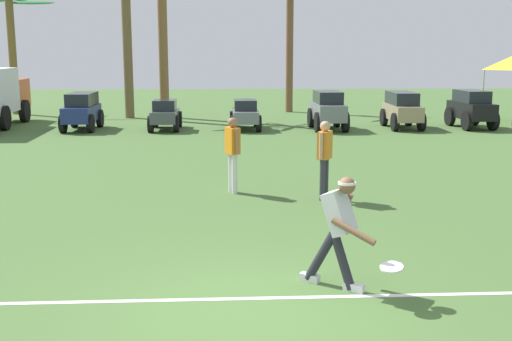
# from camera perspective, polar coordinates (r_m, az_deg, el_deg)

# --- Properties ---
(ground_plane) EXTENTS (80.00, 80.00, 0.00)m
(ground_plane) POSITION_cam_1_polar(r_m,az_deg,el_deg) (7.49, -1.53, -12.36)
(ground_plane) COLOR #456631
(field_line_paint) EXTENTS (19.22, 0.36, 0.01)m
(field_line_paint) POSITION_cam_1_polar(r_m,az_deg,el_deg) (7.81, -1.57, -11.32)
(field_line_paint) COLOR white
(field_line_paint) RESTS_ON ground_plane
(frisbee_thrower) EXTENTS (0.83, 0.86, 1.43)m
(frisbee_thrower) POSITION_cam_1_polar(r_m,az_deg,el_deg) (7.97, 7.35, -4.91)
(frisbee_thrower) COLOR #23232D
(frisbee_thrower) RESTS_ON ground_plane
(frisbee_in_flight) EXTENTS (0.38, 0.38, 0.07)m
(frisbee_in_flight) POSITION_cam_1_polar(r_m,az_deg,el_deg) (7.59, 11.96, -8.40)
(frisbee_in_flight) COLOR white
(teammate_near_sideline) EXTENTS (0.33, 0.48, 1.56)m
(teammate_near_sideline) POSITION_cam_1_polar(r_m,az_deg,el_deg) (13.12, -2.09, 2.03)
(teammate_near_sideline) COLOR silver
(teammate_near_sideline) RESTS_ON ground_plane
(teammate_midfield) EXTENTS (0.34, 0.47, 1.56)m
(teammate_midfield) POSITION_cam_1_polar(r_m,az_deg,el_deg) (12.57, 6.12, 1.59)
(teammate_midfield) COLOR #33333D
(teammate_midfield) RESTS_ON ground_plane
(parked_car_slot_a) EXTENTS (1.14, 2.40, 1.34)m
(parked_car_slot_a) POSITION_cam_1_polar(r_m,az_deg,el_deg) (24.26, -15.22, 5.21)
(parked_car_slot_a) COLOR navy
(parked_car_slot_a) RESTS_ON ground_plane
(parked_car_slot_b) EXTENTS (1.09, 2.21, 1.10)m
(parked_car_slot_b) POSITION_cam_1_polar(r_m,az_deg,el_deg) (23.66, -8.08, 4.97)
(parked_car_slot_b) COLOR #474C51
(parked_car_slot_b) RESTS_ON ground_plane
(parked_car_slot_c) EXTENTS (1.12, 2.21, 1.10)m
(parked_car_slot_c) POSITION_cam_1_polar(r_m,az_deg,el_deg) (23.51, -0.97, 5.03)
(parked_car_slot_c) COLOR slate
(parked_car_slot_c) RESTS_ON ground_plane
(parked_car_slot_d) EXTENTS (1.24, 2.38, 1.40)m
(parked_car_slot_d) POSITION_cam_1_polar(r_m,az_deg,el_deg) (23.62, 6.40, 5.43)
(parked_car_slot_d) COLOR slate
(parked_car_slot_d) RESTS_ON ground_plane
(parked_car_slot_e) EXTENTS (1.15, 2.40, 1.34)m
(parked_car_slot_e) POSITION_cam_1_polar(r_m,az_deg,el_deg) (24.49, 12.86, 5.37)
(parked_car_slot_e) COLOR #998466
(parked_car_slot_e) RESTS_ON ground_plane
(parked_car_slot_f) EXTENTS (1.30, 2.41, 1.40)m
(parked_car_slot_f) POSITION_cam_1_polar(r_m,az_deg,el_deg) (25.27, 18.59, 5.28)
(parked_car_slot_f) COLOR black
(parked_car_slot_f) RESTS_ON ground_plane
(palm_tree_far_left) EXTENTS (3.40, 3.72, 5.45)m
(palm_tree_far_left) POSITION_cam_1_polar(r_m,az_deg,el_deg) (30.97, -20.86, 10.71)
(palm_tree_far_left) COLOR brown
(palm_tree_far_left) RESTS_ON ground_plane
(palm_tree_left_of_centre) EXTENTS (3.75, 3.05, 7.34)m
(palm_tree_left_of_centre) POSITION_cam_1_polar(r_m,az_deg,el_deg) (27.93, -11.45, 13.03)
(palm_tree_left_of_centre) COLOR brown
(palm_tree_left_of_centre) RESTS_ON ground_plane
(palm_tree_right_of_centre) EXTENTS (3.69, 2.75, 7.02)m
(palm_tree_right_of_centre) POSITION_cam_1_polar(r_m,az_deg,el_deg) (27.93, -8.29, 12.88)
(palm_tree_right_of_centre) COLOR brown
(palm_tree_right_of_centre) RESTS_ON ground_plane
(palm_tree_far_right) EXTENTS (3.08, 3.22, 5.89)m
(palm_tree_far_right) POSITION_cam_1_polar(r_m,az_deg,el_deg) (30.02, 3.01, 11.85)
(palm_tree_far_right) COLOR brown
(palm_tree_far_right) RESTS_ON ground_plane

